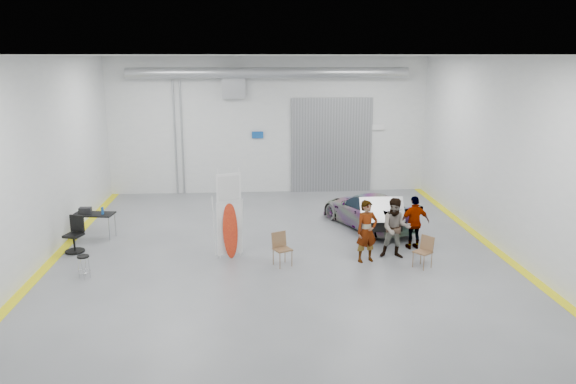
{
  "coord_description": "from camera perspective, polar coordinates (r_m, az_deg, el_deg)",
  "views": [
    {
      "loc": [
        -0.91,
        -16.7,
        5.98
      ],
      "look_at": [
        0.4,
        1.7,
        1.5
      ],
      "focal_mm": 35.0,
      "sensor_mm": 36.0,
      "label": 1
    }
  ],
  "objects": [
    {
      "name": "sedan_car",
      "position": [
        20.27,
        8.14,
        -1.84
      ],
      "size": [
        3.2,
        4.56,
        1.23
      ],
      "primitive_type": "imported",
      "rotation": [
        0.0,
        0.0,
        3.53
      ],
      "color": "white",
      "rests_on": "ground"
    },
    {
      "name": "person_a",
      "position": [
        16.78,
        8.01,
        -3.96
      ],
      "size": [
        0.79,
        0.63,
        1.88
      ],
      "primitive_type": "imported",
      "rotation": [
        0.0,
        0.0,
        0.3
      ],
      "color": "#885E4A",
      "rests_on": "ground"
    },
    {
      "name": "office_chair",
      "position": [
        18.8,
        -20.88,
        -4.24
      ],
      "size": [
        0.62,
        0.65,
        1.12
      ],
      "rotation": [
        0.0,
        0.0,
        -0.31
      ],
      "color": "black",
      "rests_on": "ground"
    },
    {
      "name": "room_shell",
      "position": [
        19.05,
        -0.6,
        7.92
      ],
      "size": [
        14.02,
        16.18,
        6.01
      ],
      "color": "silver",
      "rests_on": "ground"
    },
    {
      "name": "trunk_lid",
      "position": [
        18.35,
        9.42,
        -1.48
      ],
      "size": [
        1.43,
        0.87,
        0.04
      ],
      "primitive_type": "cube",
      "color": "silver",
      "rests_on": "sedan_car"
    },
    {
      "name": "person_b",
      "position": [
        17.24,
        10.89,
        -3.63
      ],
      "size": [
        1.01,
        0.84,
        1.86
      ],
      "primitive_type": "imported",
      "rotation": [
        0.0,
        0.0,
        -0.17
      ],
      "color": "slate",
      "rests_on": "ground"
    },
    {
      "name": "work_table",
      "position": [
        19.94,
        -19.34,
        -2.08
      ],
      "size": [
        1.41,
        0.84,
        1.09
      ],
      "rotation": [
        0.0,
        0.0,
        -0.14
      ],
      "color": "#919499",
      "rests_on": "ground"
    },
    {
      "name": "ground",
      "position": [
        17.76,
        -0.91,
        -6.02
      ],
      "size": [
        16.0,
        16.0,
        0.0
      ],
      "primitive_type": "plane",
      "color": "slate",
      "rests_on": "ground"
    },
    {
      "name": "folding_chair_near",
      "position": [
        16.49,
        -0.56,
        -6.47
      ],
      "size": [
        0.62,
        0.66,
        0.98
      ],
      "rotation": [
        0.0,
        0.0,
        0.46
      ],
      "color": "brown",
      "rests_on": "ground"
    },
    {
      "name": "person_c",
      "position": [
        18.2,
        12.73,
        -3.04
      ],
      "size": [
        1.05,
        0.56,
        1.72
      ],
      "primitive_type": "imported",
      "rotation": [
        0.0,
        0.0,
        3.3
      ],
      "color": "#9D5834",
      "rests_on": "ground"
    },
    {
      "name": "folding_chair_far",
      "position": [
        16.81,
        13.48,
        -6.54
      ],
      "size": [
        0.6,
        0.7,
        0.92
      ],
      "rotation": [
        0.0,
        0.0,
        -0.92
      ],
      "color": "brown",
      "rests_on": "ground"
    },
    {
      "name": "shop_stool",
      "position": [
        16.53,
        -20.02,
        -7.19
      ],
      "size": [
        0.34,
        0.34,
        0.66
      ],
      "rotation": [
        0.0,
        0.0,
        -0.01
      ],
      "color": "black",
      "rests_on": "ground"
    },
    {
      "name": "surfboard_display",
      "position": [
        16.96,
        -6.18,
        -3.07
      ],
      "size": [
        0.75,
        0.39,
        2.77
      ],
      "rotation": [
        0.0,
        0.0,
        0.33
      ],
      "color": "white",
      "rests_on": "ground"
    }
  ]
}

